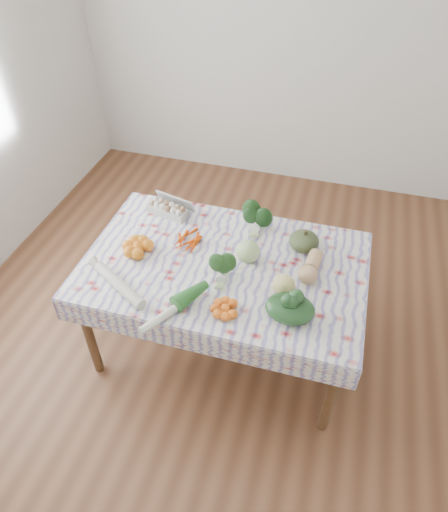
{
  "coord_description": "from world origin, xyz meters",
  "views": [
    {
      "loc": [
        0.54,
        -1.89,
        2.62
      ],
      "look_at": [
        0.0,
        0.0,
        0.82
      ],
      "focal_mm": 32.0,
      "sensor_mm": 36.0,
      "label": 1
    }
  ],
  "objects_px": {
    "egg_carton": "(167,209)",
    "kabocha_squash": "(304,241)",
    "dining_table": "(224,273)",
    "cabbage": "(248,251)",
    "butternut_squash": "(311,266)",
    "grapefruit": "(284,285)"
  },
  "relations": [
    {
      "from": "cabbage",
      "to": "butternut_squash",
      "type": "xyz_separation_m",
      "value": [
        0.37,
        -0.01,
        -0.01
      ]
    },
    {
      "from": "egg_carton",
      "to": "grapefruit",
      "type": "bearing_deg",
      "value": -15.18
    },
    {
      "from": "dining_table",
      "to": "cabbage",
      "type": "height_order",
      "value": "cabbage"
    },
    {
      "from": "dining_table",
      "to": "cabbage",
      "type": "xyz_separation_m",
      "value": [
        0.13,
        0.07,
        0.15
      ]
    },
    {
      "from": "kabocha_squash",
      "to": "grapefruit",
      "type": "height_order",
      "value": "grapefruit"
    },
    {
      "from": "kabocha_squash",
      "to": "butternut_squash",
      "type": "bearing_deg",
      "value": -70.47
    },
    {
      "from": "egg_carton",
      "to": "grapefruit",
      "type": "xyz_separation_m",
      "value": [
        0.87,
        -0.5,
        0.02
      ]
    },
    {
      "from": "kabocha_squash",
      "to": "butternut_squash",
      "type": "height_order",
      "value": "kabocha_squash"
    },
    {
      "from": "kabocha_squash",
      "to": "egg_carton",
      "type": "bearing_deg",
      "value": 173.94
    },
    {
      "from": "dining_table",
      "to": "egg_carton",
      "type": "xyz_separation_m",
      "value": [
        -0.49,
        0.36,
        0.12
      ]
    },
    {
      "from": "egg_carton",
      "to": "kabocha_squash",
      "type": "bearing_deg",
      "value": 8.42
    },
    {
      "from": "butternut_squash",
      "to": "grapefruit",
      "type": "height_order",
      "value": "grapefruit"
    },
    {
      "from": "kabocha_squash",
      "to": "dining_table",
      "type": "bearing_deg",
      "value": -148.77
    },
    {
      "from": "kabocha_squash",
      "to": "cabbage",
      "type": "relative_size",
      "value": 1.31
    },
    {
      "from": "egg_carton",
      "to": "butternut_squash",
      "type": "height_order",
      "value": "butternut_squash"
    },
    {
      "from": "dining_table",
      "to": "egg_carton",
      "type": "bearing_deg",
      "value": 144.06
    },
    {
      "from": "egg_carton",
      "to": "cabbage",
      "type": "distance_m",
      "value": 0.69
    },
    {
      "from": "dining_table",
      "to": "butternut_squash",
      "type": "relative_size",
      "value": 6.5
    },
    {
      "from": "kabocha_squash",
      "to": "grapefruit",
      "type": "distance_m",
      "value": 0.4
    },
    {
      "from": "dining_table",
      "to": "grapefruit",
      "type": "relative_size",
      "value": 13.0
    },
    {
      "from": "cabbage",
      "to": "dining_table",
      "type": "bearing_deg",
      "value": -152.4
    },
    {
      "from": "dining_table",
      "to": "grapefruit",
      "type": "distance_m",
      "value": 0.43
    }
  ]
}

